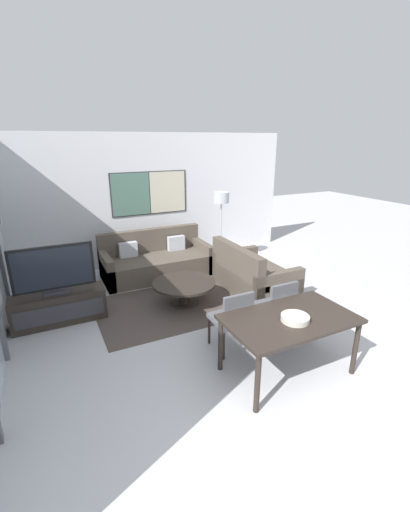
{
  "coord_description": "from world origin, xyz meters",
  "views": [
    {
      "loc": [
        -2.2,
        -1.63,
        2.66
      ],
      "look_at": [
        0.01,
        2.84,
        0.95
      ],
      "focal_mm": 24.0,
      "sensor_mm": 36.0,
      "label": 1
    }
  ],
  "objects_px": {
    "television": "(53,270)",
    "floor_lamp": "(221,204)",
    "coffee_table": "(184,287)",
    "dining_table": "(289,323)",
    "fruit_bowl": "(295,318)",
    "sofa_main": "(156,261)",
    "sofa_side": "(251,277)",
    "dining_chair_centre": "(277,305)",
    "tv_console": "(59,308)",
    "dining_chair_left": "(233,317)"
  },
  "relations": [
    {
      "from": "dining_table",
      "to": "fruit_bowl",
      "type": "height_order",
      "value": "fruit_bowl"
    },
    {
      "from": "coffee_table",
      "to": "dining_table",
      "type": "height_order",
      "value": "dining_table"
    },
    {
      "from": "coffee_table",
      "to": "dining_chair_centre",
      "type": "xyz_separation_m",
      "value": [
        0.75,
        -1.52,
        0.19
      ]
    },
    {
      "from": "tv_console",
      "to": "fruit_bowl",
      "type": "xyz_separation_m",
      "value": [
        2.33,
        -2.56,
        0.53
      ]
    },
    {
      "from": "television",
      "to": "coffee_table",
      "type": "height_order",
      "value": "television"
    },
    {
      "from": "television",
      "to": "fruit_bowl",
      "type": "relative_size",
      "value": 3.6
    },
    {
      "from": "tv_console",
      "to": "dining_chair_left",
      "type": "xyz_separation_m",
      "value": [
        1.97,
        -1.81,
        0.25
      ]
    },
    {
      "from": "floor_lamp",
      "to": "dining_chair_left",
      "type": "bearing_deg",
      "value": -115.97
    },
    {
      "from": "coffee_table",
      "to": "floor_lamp",
      "type": "height_order",
      "value": "floor_lamp"
    },
    {
      "from": "dining_chair_left",
      "to": "fruit_bowl",
      "type": "relative_size",
      "value": 2.71
    },
    {
      "from": "dining_chair_left",
      "to": "floor_lamp",
      "type": "xyz_separation_m",
      "value": [
        1.39,
        2.86,
        0.88
      ]
    },
    {
      "from": "dining_table",
      "to": "dining_chair_left",
      "type": "relative_size",
      "value": 1.74
    },
    {
      "from": "tv_console",
      "to": "sofa_side",
      "type": "bearing_deg",
      "value": -5.92
    },
    {
      "from": "dining_chair_left",
      "to": "floor_lamp",
      "type": "relative_size",
      "value": 0.53
    },
    {
      "from": "television",
      "to": "dining_chair_left",
      "type": "distance_m",
      "value": 2.7
    },
    {
      "from": "sofa_side",
      "to": "dining_table",
      "type": "xyz_separation_m",
      "value": [
        -0.91,
        -2.13,
        0.37
      ]
    },
    {
      "from": "television",
      "to": "dining_chair_centre",
      "type": "height_order",
      "value": "television"
    },
    {
      "from": "fruit_bowl",
      "to": "floor_lamp",
      "type": "relative_size",
      "value": 0.2
    },
    {
      "from": "fruit_bowl",
      "to": "floor_lamp",
      "type": "xyz_separation_m",
      "value": [
        1.04,
        3.61,
        0.6
      ]
    },
    {
      "from": "sofa_side",
      "to": "fruit_bowl",
      "type": "height_order",
      "value": "sofa_side"
    },
    {
      "from": "floor_lamp",
      "to": "dining_table",
      "type": "bearing_deg",
      "value": -106.38
    },
    {
      "from": "television",
      "to": "floor_lamp",
      "type": "bearing_deg",
      "value": 17.34
    },
    {
      "from": "dining_table",
      "to": "fruit_bowl",
      "type": "bearing_deg",
      "value": -93.04
    },
    {
      "from": "tv_console",
      "to": "coffee_table",
      "type": "height_order",
      "value": "tv_console"
    },
    {
      "from": "sofa_main",
      "to": "sofa_side",
      "type": "relative_size",
      "value": 1.41
    },
    {
      "from": "dining_chair_left",
      "to": "fruit_bowl",
      "type": "height_order",
      "value": "dining_chair_left"
    },
    {
      "from": "sofa_main",
      "to": "television",
      "type": "bearing_deg",
      "value": -147.82
    },
    {
      "from": "tv_console",
      "to": "coffee_table",
      "type": "distance_m",
      "value": 1.96
    },
    {
      "from": "sofa_main",
      "to": "fruit_bowl",
      "type": "distance_m",
      "value": 3.83
    },
    {
      "from": "sofa_main",
      "to": "fruit_bowl",
      "type": "relative_size",
      "value": 6.76
    },
    {
      "from": "coffee_table",
      "to": "dining_chair_centre",
      "type": "bearing_deg",
      "value": -63.72
    },
    {
      "from": "television",
      "to": "fruit_bowl",
      "type": "bearing_deg",
      "value": -47.72
    },
    {
      "from": "fruit_bowl",
      "to": "sofa_side",
      "type": "bearing_deg",
      "value": 67.63
    },
    {
      "from": "sofa_main",
      "to": "floor_lamp",
      "type": "bearing_deg",
      "value": -6.76
    },
    {
      "from": "television",
      "to": "floor_lamp",
      "type": "distance_m",
      "value": 3.57
    },
    {
      "from": "dining_chair_centre",
      "to": "fruit_bowl",
      "type": "height_order",
      "value": "dining_chair_centre"
    },
    {
      "from": "tv_console",
      "to": "dining_table",
      "type": "distance_m",
      "value": 3.42
    },
    {
      "from": "dining_chair_centre",
      "to": "fruit_bowl",
      "type": "distance_m",
      "value": 0.89
    },
    {
      "from": "dining_chair_left",
      "to": "television",
      "type": "bearing_deg",
      "value": 137.52
    },
    {
      "from": "dining_chair_left",
      "to": "dining_chair_centre",
      "type": "xyz_separation_m",
      "value": [
        0.72,
        0.01,
        0.0
      ]
    },
    {
      "from": "sofa_side",
      "to": "dining_chair_left",
      "type": "relative_size",
      "value": 1.77
    },
    {
      "from": "sofa_main",
      "to": "sofa_side",
      "type": "xyz_separation_m",
      "value": [
        1.3,
        -1.56,
        -0.0
      ]
    },
    {
      "from": "sofa_main",
      "to": "dining_chair_centre",
      "type": "relative_size",
      "value": 2.5
    },
    {
      "from": "fruit_bowl",
      "to": "dining_chair_centre",
      "type": "bearing_deg",
      "value": 64.7
    },
    {
      "from": "television",
      "to": "sofa_side",
      "type": "bearing_deg",
      "value": -5.94
    },
    {
      "from": "tv_console",
      "to": "sofa_side",
      "type": "height_order",
      "value": "sofa_side"
    },
    {
      "from": "television",
      "to": "dining_table",
      "type": "relative_size",
      "value": 0.77
    },
    {
      "from": "floor_lamp",
      "to": "coffee_table",
      "type": "bearing_deg",
      "value": -137.07
    },
    {
      "from": "sofa_side",
      "to": "dining_table",
      "type": "bearing_deg",
      "value": 156.91
    },
    {
      "from": "coffee_table",
      "to": "dining_chair_centre",
      "type": "height_order",
      "value": "dining_chair_centre"
    }
  ]
}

